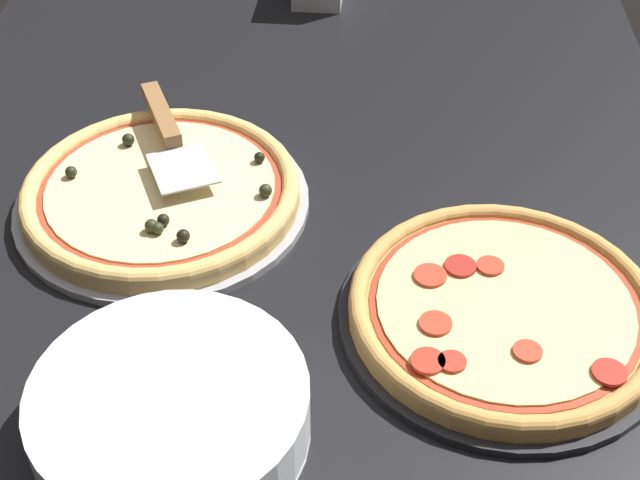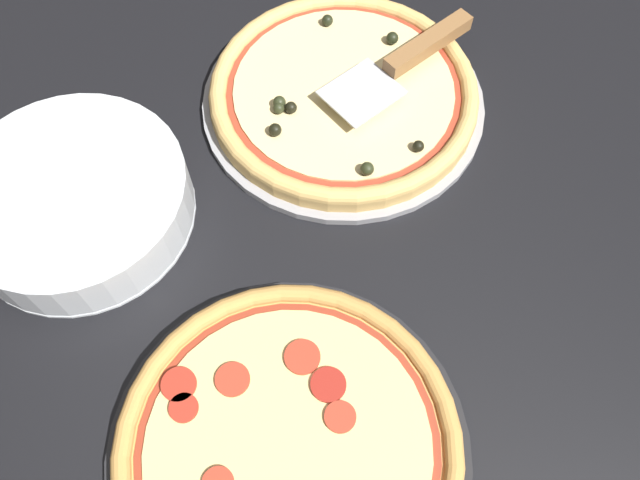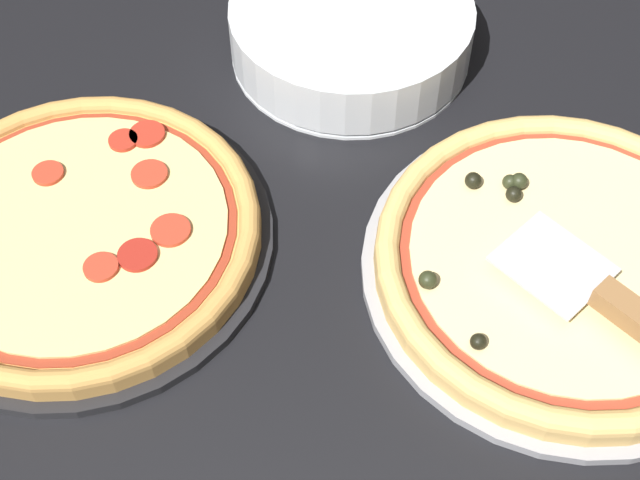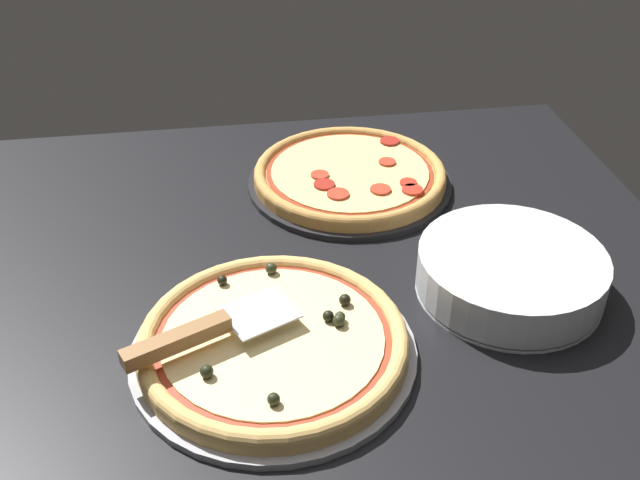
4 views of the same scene
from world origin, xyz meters
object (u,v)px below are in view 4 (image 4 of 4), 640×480
object	(u,v)px
pizza_back	(352,174)
plate_stack	(513,273)
pizza_front	(276,340)
serving_spatula	(197,334)

from	to	relation	value
pizza_back	plate_stack	world-z (taller)	plate_stack
pizza_front	plate_stack	distance (cm)	34.43
pizza_front	serving_spatula	distance (cm)	9.97
pizza_back	serving_spatula	size ratio (longest dim) A/B	1.48
pizza_back	plate_stack	xyz separation A→B (cm)	(16.45, -31.83, 0.88)
pizza_front	pizza_back	distance (cm)	43.21
pizza_front	plate_stack	world-z (taller)	plate_stack
pizza_back	serving_spatula	bearing A→B (deg)	-123.03
pizza_back	serving_spatula	xyz separation A→B (cm)	(-26.47, -40.71, 3.22)
plate_stack	pizza_front	bearing A→B (deg)	-166.78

